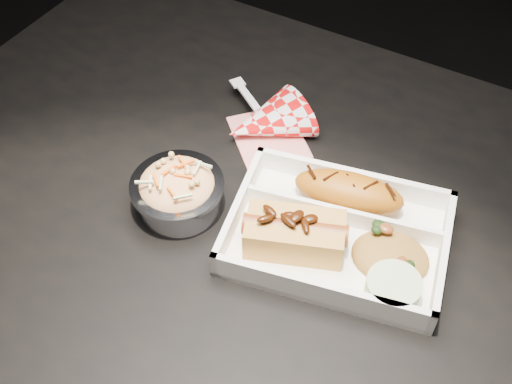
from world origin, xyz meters
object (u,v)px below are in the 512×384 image
Objects in this scene: food_tray at (337,236)px; hotdog at (295,232)px; dining_table at (306,285)px; fried_pastry at (349,192)px; foil_coleslaw_cup at (178,190)px; napkin_fork at (266,123)px.

hotdog is at bearing -149.23° from food_tray.
dining_table is 0.14m from fried_pastry.
dining_table is 10.54× the size of foil_coleslaw_cup.
hotdog is 1.10× the size of foil_coleslaw_cup.
food_tray is at bearing -78.09° from fried_pastry.
fried_pastry is 1.18× the size of foil_coleslaw_cup.
food_tray is 1.68× the size of napkin_fork.
foil_coleslaw_cup is at bearing -177.91° from food_tray.
dining_table is at bearing -155.79° from food_tray.
fried_pastry is at bearing 29.46° from foil_coleslaw_cup.
hotdog is at bearing -127.71° from dining_table.
napkin_fork is at bearing 134.58° from dining_table.
fried_pastry is 1.07× the size of hotdog.
hotdog is (-0.04, -0.04, 0.02)m from food_tray.
foil_coleslaw_cup is at bearing -150.54° from fried_pastry.
hotdog is 0.75× the size of napkin_fork.
foil_coleslaw_cup reaches higher than fried_pastry.
fried_pastry is at bearing 9.72° from napkin_fork.
foil_coleslaw_cup is (-0.15, -0.01, -0.00)m from hotdog.
hotdog is at bearing -17.60° from napkin_fork.
food_tray is at bearing -2.85° from napkin_fork.
napkin_fork is (0.03, 0.17, -0.02)m from foil_coleslaw_cup.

